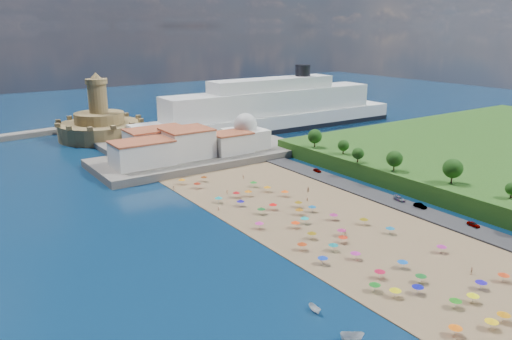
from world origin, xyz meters
TOP-DOWN VIEW (x-y plane):
  - ground at (0.00, 0.00)m, footprint 700.00×700.00m
  - terrace at (10.00, 73.00)m, footprint 90.00×36.00m
  - jetty at (-12.00, 108.00)m, footprint 18.00×70.00m
  - waterfront_buildings at (-3.05, 73.64)m, footprint 57.00×29.00m
  - domed_building at (30.00, 71.00)m, footprint 16.00×16.00m
  - fortress at (-12.00, 138.00)m, footprint 40.00×40.00m
  - cruise_ship at (71.02, 107.55)m, footprint 154.42×25.10m
  - beach_parasols at (-1.55, -14.76)m, footprint 30.77×113.57m
  - beachgoers at (3.35, 10.30)m, footprint 37.30×93.43m
  - moored_boats at (-27.87, -48.15)m, footprint 4.32×14.49m
  - parked_cars at (36.00, -8.06)m, footprint 2.50×68.60m
  - hillside_trees at (47.16, -7.96)m, footprint 13.36×109.68m

SIDE VIEW (x-z plane):
  - ground at x=0.00m, z-range 0.00..0.00m
  - moored_boats at x=-27.87m, z-range -0.05..1.60m
  - beachgoers at x=3.35m, z-range 0.17..2.05m
  - jetty at x=-12.00m, z-range 0.00..2.40m
  - parked_cars at x=36.00m, z-range 0.66..2.02m
  - terrace at x=10.00m, z-range 0.00..3.00m
  - beach_parasols at x=-1.55m, z-range 1.05..3.25m
  - fortress at x=-12.00m, z-range -9.52..22.88m
  - waterfront_buildings at x=-3.05m, z-range 2.38..13.38m
  - domed_building at x=30.00m, z-range 1.47..16.47m
  - cruise_ship at x=71.02m, z-range -6.87..26.82m
  - hillside_trees at x=47.16m, z-range 6.25..14.22m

